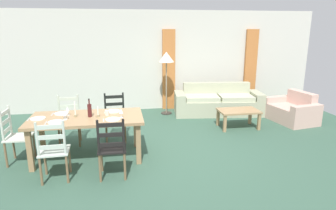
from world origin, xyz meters
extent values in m
cube|color=#345443|center=(0.00, 0.00, -0.01)|extent=(9.60, 9.60, 0.02)
cube|color=beige|center=(0.00, 3.30, 1.35)|extent=(9.60, 0.16, 2.70)
cube|color=#BE7036|center=(0.59, 3.16, 1.10)|extent=(0.35, 0.08, 2.20)
cube|color=#BE7036|center=(2.99, 3.16, 1.10)|extent=(0.35, 0.08, 2.20)
cube|color=#A07D54|center=(-1.34, 0.14, 0.72)|extent=(1.90, 0.96, 0.05)
cube|color=#A07D54|center=(-2.19, -0.24, 0.35)|extent=(0.08, 0.08, 0.70)
cube|color=#A07D54|center=(-0.49, -0.24, 0.35)|extent=(0.08, 0.08, 0.70)
cube|color=#A07D54|center=(-2.19, 0.52, 0.35)|extent=(0.08, 0.08, 0.70)
cube|color=#A07D54|center=(-0.49, 0.52, 0.35)|extent=(0.08, 0.08, 0.70)
cube|color=silver|center=(-1.75, -0.56, 0.45)|extent=(0.44, 0.42, 0.03)
cylinder|color=brown|center=(-1.94, -0.39, 0.22)|extent=(0.04, 0.04, 0.43)
cylinder|color=brown|center=(-1.58, -0.38, 0.22)|extent=(0.04, 0.04, 0.43)
cylinder|color=brown|center=(-1.92, -0.73, 0.22)|extent=(0.04, 0.04, 0.43)
cylinder|color=brown|center=(-1.56, -0.72, 0.22)|extent=(0.04, 0.04, 0.43)
cylinder|color=silver|center=(-1.92, -0.73, 0.71)|extent=(0.04, 0.04, 0.50)
cylinder|color=silver|center=(-1.56, -0.72, 0.71)|extent=(0.04, 0.04, 0.50)
cube|color=silver|center=(-1.74, -0.73, 0.58)|extent=(0.38, 0.04, 0.06)
cube|color=silver|center=(-1.74, -0.73, 0.73)|extent=(0.38, 0.04, 0.06)
cube|color=silver|center=(-1.74, -0.73, 0.88)|extent=(0.38, 0.04, 0.06)
cube|color=black|center=(-0.91, -0.60, 0.45)|extent=(0.42, 0.40, 0.03)
cylinder|color=brown|center=(-1.09, -0.43, 0.22)|extent=(0.04, 0.04, 0.43)
cylinder|color=brown|center=(-0.73, -0.43, 0.22)|extent=(0.04, 0.04, 0.43)
cylinder|color=brown|center=(-1.09, -0.77, 0.22)|extent=(0.04, 0.04, 0.43)
cylinder|color=brown|center=(-0.73, -0.77, 0.22)|extent=(0.04, 0.04, 0.43)
cylinder|color=black|center=(-1.09, -0.77, 0.71)|extent=(0.04, 0.04, 0.50)
cylinder|color=black|center=(-0.73, -0.77, 0.71)|extent=(0.04, 0.04, 0.50)
cube|color=black|center=(-0.91, -0.77, 0.58)|extent=(0.38, 0.03, 0.06)
cube|color=black|center=(-0.91, -0.77, 0.73)|extent=(0.38, 0.03, 0.06)
cube|color=black|center=(-0.91, -0.77, 0.88)|extent=(0.38, 0.03, 0.06)
cube|color=beige|center=(-1.76, 0.83, 0.45)|extent=(0.45, 0.43, 0.03)
cylinder|color=brown|center=(-1.56, 0.67, 0.22)|extent=(0.04, 0.04, 0.43)
cylinder|color=brown|center=(-1.92, 0.64, 0.22)|extent=(0.04, 0.04, 0.43)
cylinder|color=brown|center=(-1.59, 1.01, 0.22)|extent=(0.04, 0.04, 0.43)
cylinder|color=brown|center=(-1.95, 0.98, 0.22)|extent=(0.04, 0.04, 0.43)
cylinder|color=beige|center=(-1.59, 1.01, 0.71)|extent=(0.04, 0.04, 0.50)
cylinder|color=beige|center=(-1.95, 0.98, 0.71)|extent=(0.04, 0.04, 0.50)
cube|color=beige|center=(-1.77, 0.99, 0.58)|extent=(0.38, 0.05, 0.06)
cube|color=beige|center=(-1.77, 0.99, 0.73)|extent=(0.38, 0.05, 0.06)
cube|color=beige|center=(-1.77, 0.99, 0.88)|extent=(0.38, 0.05, 0.06)
cube|color=black|center=(-0.88, 0.85, 0.45)|extent=(0.44, 0.42, 0.03)
cylinder|color=brown|center=(-0.69, 0.69, 0.22)|extent=(0.04, 0.04, 0.43)
cylinder|color=brown|center=(-1.05, 0.68, 0.22)|extent=(0.04, 0.04, 0.43)
cylinder|color=brown|center=(-0.71, 1.03, 0.22)|extent=(0.04, 0.04, 0.43)
cylinder|color=brown|center=(-1.07, 1.02, 0.22)|extent=(0.04, 0.04, 0.43)
cylinder|color=black|center=(-0.71, 1.03, 0.71)|extent=(0.04, 0.04, 0.50)
cylinder|color=black|center=(-1.07, 1.02, 0.71)|extent=(0.04, 0.04, 0.50)
cube|color=black|center=(-0.89, 1.02, 0.58)|extent=(0.38, 0.04, 0.06)
cube|color=black|center=(-0.89, 1.02, 0.73)|extent=(0.38, 0.04, 0.06)
cube|color=black|center=(-0.89, 1.02, 0.88)|extent=(0.38, 0.04, 0.06)
cube|color=silver|center=(-2.46, 0.14, 0.45)|extent=(0.41, 0.42, 0.03)
cylinder|color=brown|center=(-2.28, 0.31, 0.22)|extent=(0.04, 0.04, 0.43)
cylinder|color=brown|center=(-2.29, -0.05, 0.22)|extent=(0.04, 0.04, 0.43)
cylinder|color=brown|center=(-2.62, 0.32, 0.22)|extent=(0.04, 0.04, 0.43)
cylinder|color=brown|center=(-2.63, -0.04, 0.22)|extent=(0.04, 0.04, 0.43)
cylinder|color=silver|center=(-2.62, 0.32, 0.71)|extent=(0.04, 0.04, 0.50)
cylinder|color=silver|center=(-2.63, -0.04, 0.71)|extent=(0.04, 0.04, 0.50)
cube|color=silver|center=(-2.63, 0.14, 0.58)|extent=(0.03, 0.38, 0.06)
cube|color=silver|center=(-2.63, 0.14, 0.73)|extent=(0.03, 0.38, 0.06)
cube|color=silver|center=(-2.63, 0.14, 0.88)|extent=(0.03, 0.38, 0.06)
cylinder|color=white|center=(-1.79, -0.11, 0.76)|extent=(0.24, 0.24, 0.02)
cube|color=silver|center=(-1.94, -0.11, 0.75)|extent=(0.02, 0.17, 0.01)
cylinder|color=white|center=(-0.89, -0.11, 0.76)|extent=(0.24, 0.24, 0.02)
cube|color=silver|center=(-1.04, -0.11, 0.75)|extent=(0.03, 0.17, 0.01)
cylinder|color=white|center=(-1.79, 0.39, 0.76)|extent=(0.24, 0.24, 0.02)
cube|color=silver|center=(-1.94, 0.39, 0.75)|extent=(0.02, 0.17, 0.01)
cylinder|color=white|center=(-0.89, 0.39, 0.76)|extent=(0.24, 0.24, 0.02)
cube|color=silver|center=(-1.04, 0.39, 0.75)|extent=(0.02, 0.17, 0.01)
cylinder|color=white|center=(-2.12, 0.14, 0.76)|extent=(0.24, 0.24, 0.02)
cube|color=silver|center=(-2.27, 0.14, 0.75)|extent=(0.03, 0.17, 0.01)
cylinder|color=#471919|center=(-1.28, 0.13, 0.86)|extent=(0.07, 0.07, 0.22)
cylinder|color=#471919|center=(-1.28, 0.13, 1.01)|extent=(0.02, 0.02, 0.08)
cylinder|color=black|center=(-1.28, 0.13, 1.06)|extent=(0.03, 0.03, 0.02)
cylinder|color=white|center=(-1.67, 0.01, 0.75)|extent=(0.06, 0.06, 0.01)
cylinder|color=white|center=(-1.67, 0.01, 0.79)|extent=(0.01, 0.01, 0.07)
cone|color=white|center=(-1.67, 0.01, 0.87)|extent=(0.06, 0.06, 0.08)
cylinder|color=white|center=(-0.75, -0.01, 0.75)|extent=(0.06, 0.06, 0.01)
cylinder|color=white|center=(-0.75, -0.01, 0.79)|extent=(0.01, 0.01, 0.07)
cone|color=white|center=(-0.75, -0.01, 0.87)|extent=(0.06, 0.06, 0.08)
cylinder|color=white|center=(-1.67, 0.29, 0.75)|extent=(0.06, 0.06, 0.01)
cylinder|color=white|center=(-1.67, 0.29, 0.79)|extent=(0.01, 0.01, 0.07)
cone|color=white|center=(-1.67, 0.29, 0.87)|extent=(0.06, 0.06, 0.08)
cylinder|color=beige|center=(-1.00, 0.17, 0.80)|extent=(0.07, 0.07, 0.09)
cylinder|color=beige|center=(-1.66, 0.05, 0.80)|extent=(0.07, 0.07, 0.09)
cylinder|color=#998C66|center=(-1.52, 0.16, 0.77)|extent=(0.05, 0.05, 0.04)
cylinder|color=white|center=(-1.52, 0.16, 0.91)|extent=(0.02, 0.02, 0.24)
cylinder|color=#998C66|center=(-1.14, 0.10, 0.77)|extent=(0.05, 0.05, 0.04)
cylinder|color=white|center=(-1.14, 0.10, 0.87)|extent=(0.02, 0.02, 0.15)
cube|color=#A8AA8C|center=(1.79, 2.40, 0.20)|extent=(1.88, 1.01, 0.40)
cube|color=#A8AA8C|center=(1.83, 2.69, 0.40)|extent=(1.81, 0.41, 0.80)
cube|color=#A8AA8C|center=(2.80, 2.28, 0.29)|extent=(0.33, 0.82, 0.58)
cube|color=#A8AA8C|center=(0.78, 2.52, 0.29)|extent=(0.33, 0.82, 0.58)
cube|color=#BCBF9D|center=(2.23, 2.29, 0.46)|extent=(0.93, 0.74, 0.12)
cube|color=#BCBF9D|center=(1.34, 2.40, 0.46)|extent=(0.93, 0.74, 0.12)
cube|color=#A07D54|center=(1.88, 1.25, 0.40)|extent=(0.90, 0.56, 0.04)
cube|color=#A07D54|center=(1.48, 1.02, 0.19)|extent=(0.06, 0.06, 0.38)
cube|color=#A07D54|center=(2.28, 1.02, 0.19)|extent=(0.06, 0.06, 0.38)
cube|color=#A07D54|center=(1.48, 1.48, 0.19)|extent=(0.06, 0.06, 0.38)
cube|color=#A07D54|center=(2.28, 1.48, 0.19)|extent=(0.06, 0.06, 0.38)
cube|color=#CEA596|center=(3.34, 1.50, 0.19)|extent=(0.92, 0.92, 0.38)
cube|color=#CEA596|center=(3.64, 1.55, 0.36)|extent=(0.33, 0.82, 0.72)
cube|color=#CEA596|center=(3.42, 1.01, 0.26)|extent=(0.82, 0.31, 0.52)
cube|color=#CEA596|center=(3.26, 1.98, 0.26)|extent=(0.82, 0.31, 0.52)
cylinder|color=#332D28|center=(0.44, 2.65, 0.01)|extent=(0.28, 0.28, 0.03)
cylinder|color=gray|center=(0.44, 2.65, 0.71)|extent=(0.03, 0.03, 1.35)
cone|color=beige|center=(0.44, 2.65, 1.51)|extent=(0.40, 0.40, 0.26)
camera|label=1|loc=(-0.74, -4.79, 2.20)|focal=31.21mm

